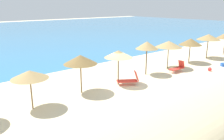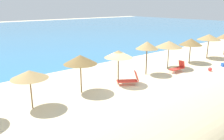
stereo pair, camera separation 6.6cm
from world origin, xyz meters
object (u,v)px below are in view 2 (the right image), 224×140
beach_umbrella_7 (169,44)px  beach_umbrella_9 (209,37)px  beach_ball (210,69)px  cooler_box (224,65)px  beach_umbrella_5 (118,54)px  lounge_chair_2 (130,79)px  beach_umbrella_8 (191,42)px  beach_umbrella_4 (80,60)px  beach_umbrella_6 (147,45)px  lounge_chair_3 (178,67)px  beach_umbrella_3 (29,74)px

beach_umbrella_7 → beach_umbrella_9: size_ratio=0.97×
beach_ball → cooler_box: (2.66, -0.04, -0.00)m
beach_umbrella_5 → lounge_chair_2: 2.16m
beach_umbrella_8 → lounge_chair_2: bearing=-174.6°
beach_umbrella_5 → beach_umbrella_9: beach_umbrella_9 is taller
beach_umbrella_4 → beach_umbrella_6: (6.76, 0.04, 0.22)m
beach_umbrella_4 → beach_umbrella_5: 3.13m
lounge_chair_2 → beach_umbrella_7: bearing=-46.2°
beach_umbrella_5 → beach_umbrella_9: bearing=1.0°
beach_umbrella_6 → lounge_chair_2: beach_umbrella_6 is taller
beach_umbrella_9 → lounge_chair_3: bearing=-171.0°
beach_umbrella_4 → lounge_chair_3: (9.59, -1.31, -1.95)m
lounge_chair_2 → beach_umbrella_4: bearing=109.0°
beach_umbrella_4 → cooler_box: beach_umbrella_4 is taller
beach_umbrella_3 → cooler_box: (18.37, -2.83, -1.92)m
beach_umbrella_7 → cooler_box: 6.18m
lounge_chair_3 → beach_ball: (2.49, -1.78, -0.24)m
beach_ball → beach_umbrella_4: bearing=165.7°
beach_ball → cooler_box: size_ratio=0.80×
beach_umbrella_4 → beach_umbrella_5: bearing=-6.8°
beach_umbrella_4 → lounge_chair_2: bearing=-14.9°
beach_umbrella_3 → beach_umbrella_6: beach_umbrella_6 is taller
beach_umbrella_4 → beach_ball: beach_umbrella_4 is taller
beach_umbrella_9 → beach_ball: beach_umbrella_9 is taller
beach_umbrella_6 → lounge_chair_2: 3.86m
beach_umbrella_3 → beach_umbrella_5: bearing=-0.6°
beach_umbrella_3 → beach_umbrella_4: 3.65m
beach_umbrella_4 → lounge_chair_3: 9.87m
beach_umbrella_9 → lounge_chair_3: 7.75m
lounge_chair_3 → beach_umbrella_8: bearing=-69.4°
beach_umbrella_3 → beach_umbrella_5: beach_umbrella_5 is taller
beach_umbrella_8 → cooler_box: bearing=-66.6°
beach_umbrella_3 → beach_umbrella_5: size_ratio=0.88×
lounge_chair_3 → beach_ball: size_ratio=4.39×
cooler_box → beach_umbrella_3: bearing=171.2°
lounge_chair_3 → beach_ball: lounge_chair_3 is taller
beach_umbrella_9 → beach_umbrella_3: bearing=-179.5°
beach_umbrella_7 → beach_umbrella_8: 3.49m
beach_umbrella_6 → beach_umbrella_7: 3.18m
beach_umbrella_4 → beach_umbrella_8: bearing=-0.3°
beach_umbrella_6 → cooler_box: bearing=-21.7°
beach_umbrella_3 → beach_umbrella_5: 6.75m
beach_umbrella_3 → lounge_chair_2: 7.59m
beach_umbrella_3 → beach_umbrella_7: size_ratio=0.88×
beach_umbrella_9 → beach_umbrella_5: bearing=-179.0°
beach_umbrella_4 → beach_ball: 12.66m
beach_umbrella_3 → lounge_chair_3: beach_umbrella_3 is taller
beach_umbrella_3 → beach_umbrella_5: (6.74, -0.08, 0.29)m
beach_umbrella_4 → beach_umbrella_9: bearing=-0.4°
beach_umbrella_7 → cooler_box: beach_umbrella_7 is taller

